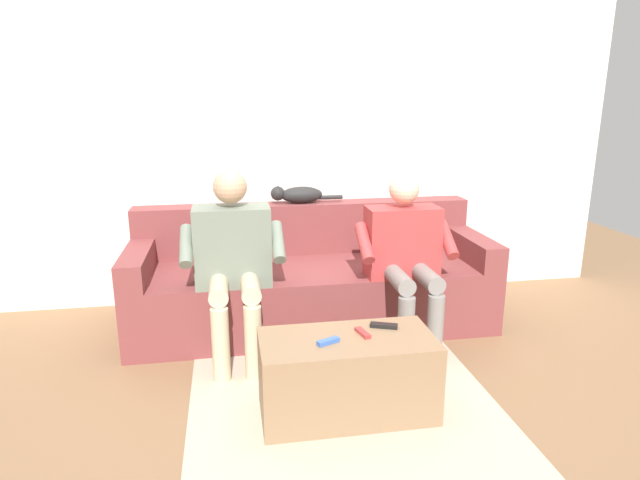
{
  "coord_description": "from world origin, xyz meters",
  "views": [
    {
      "loc": [
        0.54,
        3.39,
        1.56
      ],
      "look_at": [
        0.0,
        0.23,
        0.7
      ],
      "focal_mm": 30.25,
      "sensor_mm": 36.0,
      "label": 1
    }
  ],
  "objects_px": {
    "person_right_seated": "(233,254)",
    "couch": "(311,282)",
    "cat_on_backrest": "(298,195)",
    "person_left_seated": "(406,251)",
    "remote_black": "(384,326)",
    "remote_blue": "(328,341)",
    "remote_red": "(363,333)",
    "coffee_table": "(347,376)"
  },
  "relations": [
    {
      "from": "coffee_table",
      "to": "remote_red",
      "type": "relative_size",
      "value": 7.39
    },
    {
      "from": "person_left_seated",
      "to": "remote_blue",
      "type": "relative_size",
      "value": 9.46
    },
    {
      "from": "couch",
      "to": "remote_black",
      "type": "xyz_separation_m",
      "value": [
        -0.21,
        1.08,
        0.13
      ]
    },
    {
      "from": "couch",
      "to": "remote_black",
      "type": "bearing_deg",
      "value": 101.05
    },
    {
      "from": "person_right_seated",
      "to": "remote_black",
      "type": "height_order",
      "value": "person_right_seated"
    },
    {
      "from": "person_right_seated",
      "to": "person_left_seated",
      "type": "bearing_deg",
      "value": 179.14
    },
    {
      "from": "cat_on_backrest",
      "to": "remote_red",
      "type": "distance_m",
      "value": 1.5
    },
    {
      "from": "person_left_seated",
      "to": "remote_red",
      "type": "height_order",
      "value": "person_left_seated"
    },
    {
      "from": "coffee_table",
      "to": "cat_on_backrest",
      "type": "distance_m",
      "value": 1.6
    },
    {
      "from": "coffee_table",
      "to": "person_right_seated",
      "type": "distance_m",
      "value": 1.02
    },
    {
      "from": "person_right_seated",
      "to": "couch",
      "type": "bearing_deg",
      "value": -141.65
    },
    {
      "from": "coffee_table",
      "to": "person_right_seated",
      "type": "relative_size",
      "value": 0.76
    },
    {
      "from": "remote_blue",
      "to": "person_right_seated",
      "type": "bearing_deg",
      "value": 94.8
    },
    {
      "from": "couch",
      "to": "remote_blue",
      "type": "relative_size",
      "value": 21.13
    },
    {
      "from": "couch",
      "to": "person_left_seated",
      "type": "distance_m",
      "value": 0.76
    },
    {
      "from": "remote_red",
      "to": "remote_black",
      "type": "bearing_deg",
      "value": -76.8
    },
    {
      "from": "cat_on_backrest",
      "to": "person_left_seated",
      "type": "bearing_deg",
      "value": 129.01
    },
    {
      "from": "person_left_seated",
      "to": "coffee_table",
      "type": "bearing_deg",
      "value": 54.01
    },
    {
      "from": "person_left_seated",
      "to": "remote_black",
      "type": "xyz_separation_m",
      "value": [
        0.32,
        0.64,
        -0.2
      ]
    },
    {
      "from": "coffee_table",
      "to": "cat_on_backrest",
      "type": "xyz_separation_m",
      "value": [
        0.05,
        -1.45,
        0.66
      ]
    },
    {
      "from": "couch",
      "to": "person_left_seated",
      "type": "bearing_deg",
      "value": 140.61
    },
    {
      "from": "coffee_table",
      "to": "couch",
      "type": "bearing_deg",
      "value": -90.0
    },
    {
      "from": "person_left_seated",
      "to": "person_right_seated",
      "type": "height_order",
      "value": "person_right_seated"
    },
    {
      "from": "remote_red",
      "to": "remote_blue",
      "type": "xyz_separation_m",
      "value": [
        0.19,
        0.07,
        0.0
      ]
    },
    {
      "from": "person_right_seated",
      "to": "cat_on_backrest",
      "type": "height_order",
      "value": "person_right_seated"
    },
    {
      "from": "remote_black",
      "to": "remote_blue",
      "type": "height_order",
      "value": "remote_blue"
    },
    {
      "from": "person_right_seated",
      "to": "cat_on_backrest",
      "type": "relative_size",
      "value": 2.17
    },
    {
      "from": "person_left_seated",
      "to": "cat_on_backrest",
      "type": "xyz_separation_m",
      "value": [
        0.58,
        -0.72,
        0.25
      ]
    },
    {
      "from": "remote_black",
      "to": "remote_blue",
      "type": "xyz_separation_m",
      "value": [
        0.32,
        0.13,
        0.0
      ]
    },
    {
      "from": "remote_red",
      "to": "person_right_seated",
      "type": "bearing_deg",
      "value": 26.55
    },
    {
      "from": "couch",
      "to": "cat_on_backrest",
      "type": "bearing_deg",
      "value": -80.33
    },
    {
      "from": "coffee_table",
      "to": "remote_red",
      "type": "distance_m",
      "value": 0.23
    },
    {
      "from": "couch",
      "to": "person_left_seated",
      "type": "relative_size",
      "value": 2.23
    },
    {
      "from": "coffee_table",
      "to": "remote_blue",
      "type": "distance_m",
      "value": 0.24
    },
    {
      "from": "remote_black",
      "to": "remote_red",
      "type": "height_order",
      "value": "same"
    },
    {
      "from": "couch",
      "to": "remote_black",
      "type": "distance_m",
      "value": 1.11
    },
    {
      "from": "coffee_table",
      "to": "person_left_seated",
      "type": "bearing_deg",
      "value": -125.99
    },
    {
      "from": "remote_black",
      "to": "person_left_seated",
      "type": "bearing_deg",
      "value": 84.87
    },
    {
      "from": "cat_on_backrest",
      "to": "remote_blue",
      "type": "xyz_separation_m",
      "value": [
        0.06,
        1.49,
        -0.45
      ]
    },
    {
      "from": "coffee_table",
      "to": "remote_red",
      "type": "bearing_deg",
      "value": -162.3
    },
    {
      "from": "person_right_seated",
      "to": "remote_blue",
      "type": "distance_m",
      "value": 0.93
    },
    {
      "from": "remote_blue",
      "to": "person_left_seated",
      "type": "bearing_deg",
      "value": 27.04
    }
  ]
}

